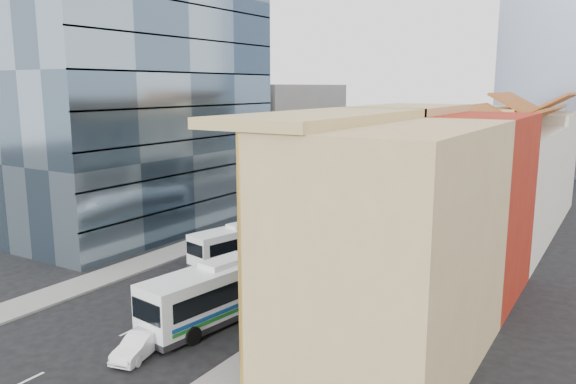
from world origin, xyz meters
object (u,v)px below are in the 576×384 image
Objects in this scene: bus_left_near at (243,241)px; bus_left_far at (287,226)px; bus_right at (226,288)px; shophouse_tan at (393,248)px; sedan_right at (140,344)px; office_tower at (143,73)px.

bus_left_far is at bearing 98.32° from bus_left_near.
bus_right is (5.96, -9.89, 0.32)m from bus_left_near.
sedan_right is (-11.28, -6.16, -5.38)m from shophouse_tan.
office_tower is 2.98× the size of bus_left_far.
shophouse_tan is 0.47× the size of office_tower.
shophouse_tan is at bearing -62.87° from bus_left_far.
shophouse_tan is 19.81m from bus_left_near.
office_tower is at bearing 169.13° from bus_left_far.
sedan_right is (-0.77, -6.31, -1.24)m from bus_right.
office_tower reaches higher than bus_right.
bus_left_near is at bearing -112.74° from bus_left_far.
bus_left_near is 2.56× the size of sedan_right.
shophouse_tan is 13.93m from sedan_right.
bus_left_far is (15.00, 1.89, -13.39)m from office_tower.
bus_right is 6.48m from sedan_right.
bus_right is at bearing -45.91° from bus_left_near.
bus_right is (20.49, -13.85, -13.14)m from office_tower.
bus_left_near is at bearing 94.30° from sedan_right.
bus_left_far is at bearing 117.37° from bus_right.
bus_right reaches higher than bus_left_near.
office_tower is at bearing 154.10° from bus_right.
bus_right is (-10.51, 0.15, -4.14)m from shophouse_tan.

